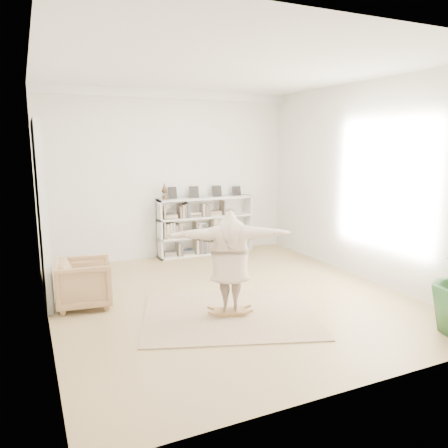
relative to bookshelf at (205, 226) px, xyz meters
name	(u,v)px	position (x,y,z in m)	size (l,w,h in m)	color
floor	(229,297)	(-0.74, -2.82, -0.64)	(6.00, 6.00, 0.00)	tan
room_shell	(169,94)	(-0.74, 0.12, 2.87)	(6.00, 6.00, 6.00)	silver
doors	(42,213)	(-3.45, -1.52, 0.76)	(0.09, 1.78, 2.92)	white
bookshelf	(205,226)	(0.00, 0.00, 0.00)	(2.20, 0.35, 1.64)	silver
armchair	(85,283)	(-2.93, -2.23, -0.26)	(0.79, 0.82, 0.74)	tan
rug	(230,315)	(-1.05, -3.51, -0.63)	(2.50, 2.00, 0.02)	tan
rocker_board	(230,311)	(-1.05, -3.51, -0.57)	(0.52, 0.40, 0.10)	olive
person	(230,259)	(-1.05, -3.51, 0.22)	(1.82, 0.50, 1.48)	#C5AB94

